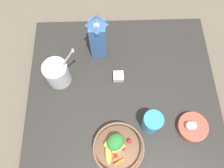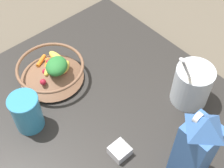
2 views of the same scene
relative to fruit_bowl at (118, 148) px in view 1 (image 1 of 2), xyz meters
name	(u,v)px [view 1 (image 1 of 2)]	position (x,y,z in m)	size (l,w,h in m)	color
ground_plane	(123,100)	(0.03, 0.24, -0.08)	(6.00, 6.00, 0.00)	#665B4C
countertop	(123,99)	(0.03, 0.24, -0.06)	(0.93, 0.93, 0.04)	#2D2B28
fruit_bowl	(118,148)	(0.00, 0.00, 0.00)	(0.22, 0.22, 0.10)	brown
milk_carton	(98,37)	(-0.08, 0.51, 0.09)	(0.08, 0.08, 0.27)	#3D6BB2
yogurt_tub	(57,73)	(-0.28, 0.35, 0.03)	(0.17, 0.12, 0.26)	silver
drinking_cup	(152,122)	(0.15, 0.10, 0.02)	(0.09, 0.09, 0.12)	#3893C6
spice_jar	(118,77)	(0.02, 0.35, -0.03)	(0.05, 0.05, 0.03)	silver
garlic_bowl	(192,127)	(0.34, 0.08, -0.02)	(0.14, 0.14, 0.07)	#B24C3D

